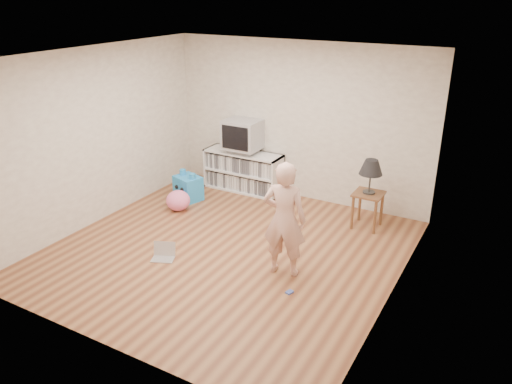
{
  "coord_description": "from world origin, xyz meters",
  "views": [
    {
      "loc": [
        3.3,
        -5.06,
        3.37
      ],
      "look_at": [
        0.24,
        0.4,
        0.77
      ],
      "focal_mm": 35.0,
      "sensor_mm": 36.0,
      "label": 1
    }
  ],
  "objects_px": {
    "laptop": "(164,254)",
    "plush_pink": "(178,200)",
    "dvd_deck": "(243,150)",
    "side_table": "(368,201)",
    "media_unit": "(244,171)",
    "plush_blue": "(188,188)",
    "table_lamp": "(371,168)",
    "person": "(284,219)",
    "crt_tv": "(243,134)"
  },
  "relations": [
    {
      "from": "media_unit",
      "to": "crt_tv",
      "type": "relative_size",
      "value": 2.33
    },
    {
      "from": "side_table",
      "to": "table_lamp",
      "type": "xyz_separation_m",
      "value": [
        -0.0,
        0.0,
        0.53
      ]
    },
    {
      "from": "plush_blue",
      "to": "plush_pink",
      "type": "xyz_separation_m",
      "value": [
        0.12,
        -0.43,
        -0.05
      ]
    },
    {
      "from": "side_table",
      "to": "dvd_deck",
      "type": "bearing_deg",
      "value": 171.11
    },
    {
      "from": "media_unit",
      "to": "plush_blue",
      "type": "xyz_separation_m",
      "value": [
        -0.59,
        -0.85,
        -0.14
      ]
    },
    {
      "from": "media_unit",
      "to": "dvd_deck",
      "type": "relative_size",
      "value": 3.11
    },
    {
      "from": "person",
      "to": "plush_pink",
      "type": "distance_m",
      "value": 2.55
    },
    {
      "from": "dvd_deck",
      "to": "side_table",
      "type": "bearing_deg",
      "value": -8.89
    },
    {
      "from": "media_unit",
      "to": "plush_pink",
      "type": "distance_m",
      "value": 1.38
    },
    {
      "from": "dvd_deck",
      "to": "laptop",
      "type": "bearing_deg",
      "value": -83.42
    },
    {
      "from": "crt_tv",
      "to": "person",
      "type": "height_order",
      "value": "person"
    },
    {
      "from": "laptop",
      "to": "plush_pink",
      "type": "distance_m",
      "value": 1.54
    },
    {
      "from": "plush_blue",
      "to": "person",
      "type": "bearing_deg",
      "value": -9.96
    },
    {
      "from": "laptop",
      "to": "plush_blue",
      "type": "bearing_deg",
      "value": 93.65
    },
    {
      "from": "dvd_deck",
      "to": "plush_blue",
      "type": "distance_m",
      "value": 1.15
    },
    {
      "from": "person",
      "to": "table_lamp",
      "type": "bearing_deg",
      "value": -116.75
    },
    {
      "from": "person",
      "to": "laptop",
      "type": "height_order",
      "value": "person"
    },
    {
      "from": "table_lamp",
      "to": "plush_blue",
      "type": "distance_m",
      "value": 3.08
    },
    {
      "from": "laptop",
      "to": "crt_tv",
      "type": "bearing_deg",
      "value": 73.41
    },
    {
      "from": "person",
      "to": "plush_blue",
      "type": "height_order",
      "value": "person"
    },
    {
      "from": "dvd_deck",
      "to": "person",
      "type": "relative_size",
      "value": 0.3
    },
    {
      "from": "crt_tv",
      "to": "table_lamp",
      "type": "xyz_separation_m",
      "value": [
        2.37,
        -0.37,
        -0.08
      ]
    },
    {
      "from": "plush_pink",
      "to": "table_lamp",
      "type": "bearing_deg",
      "value": 17.49
    },
    {
      "from": "table_lamp",
      "to": "laptop",
      "type": "height_order",
      "value": "table_lamp"
    },
    {
      "from": "crt_tv",
      "to": "plush_blue",
      "type": "distance_m",
      "value": 1.3
    },
    {
      "from": "side_table",
      "to": "person",
      "type": "height_order",
      "value": "person"
    },
    {
      "from": "person",
      "to": "crt_tv",
      "type": "bearing_deg",
      "value": -59.6
    },
    {
      "from": "table_lamp",
      "to": "plush_blue",
      "type": "xyz_separation_m",
      "value": [
        -2.96,
        -0.46,
        -0.73
      ]
    },
    {
      "from": "person",
      "to": "plush_blue",
      "type": "bearing_deg",
      "value": -38.66
    },
    {
      "from": "side_table",
      "to": "person",
      "type": "distance_m",
      "value": 1.87
    },
    {
      "from": "media_unit",
      "to": "laptop",
      "type": "bearing_deg",
      "value": -83.45
    },
    {
      "from": "laptop",
      "to": "media_unit",
      "type": "bearing_deg",
      "value": 73.36
    },
    {
      "from": "media_unit",
      "to": "plush_blue",
      "type": "bearing_deg",
      "value": -125.0
    },
    {
      "from": "side_table",
      "to": "media_unit",
      "type": "bearing_deg",
      "value": 170.74
    },
    {
      "from": "person",
      "to": "laptop",
      "type": "bearing_deg",
      "value": 5.92
    },
    {
      "from": "media_unit",
      "to": "table_lamp",
      "type": "distance_m",
      "value": 2.47
    },
    {
      "from": "media_unit",
      "to": "table_lamp",
      "type": "relative_size",
      "value": 2.72
    },
    {
      "from": "crt_tv",
      "to": "plush_pink",
      "type": "height_order",
      "value": "crt_tv"
    },
    {
      "from": "media_unit",
      "to": "person",
      "type": "distance_m",
      "value": 2.87
    },
    {
      "from": "laptop",
      "to": "plush_pink",
      "type": "xyz_separation_m",
      "value": [
        -0.78,
        1.33,
        0.11
      ]
    },
    {
      "from": "media_unit",
      "to": "person",
      "type": "relative_size",
      "value": 0.95
    },
    {
      "from": "dvd_deck",
      "to": "laptop",
      "type": "distance_m",
      "value": 2.7
    },
    {
      "from": "dvd_deck",
      "to": "crt_tv",
      "type": "distance_m",
      "value": 0.29
    },
    {
      "from": "person",
      "to": "laptop",
      "type": "xyz_separation_m",
      "value": [
        -1.55,
        -0.46,
        -0.68
      ]
    },
    {
      "from": "dvd_deck",
      "to": "laptop",
      "type": "xyz_separation_m",
      "value": [
        0.3,
        -2.6,
        -0.68
      ]
    },
    {
      "from": "side_table",
      "to": "plush_blue",
      "type": "relative_size",
      "value": 1.06
    },
    {
      "from": "dvd_deck",
      "to": "plush_blue",
      "type": "relative_size",
      "value": 0.87
    },
    {
      "from": "dvd_deck",
      "to": "table_lamp",
      "type": "xyz_separation_m",
      "value": [
        2.37,
        -0.37,
        0.21
      ]
    },
    {
      "from": "dvd_deck",
      "to": "side_table",
      "type": "height_order",
      "value": "dvd_deck"
    },
    {
      "from": "dvd_deck",
      "to": "table_lamp",
      "type": "bearing_deg",
      "value": -8.89
    }
  ]
}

